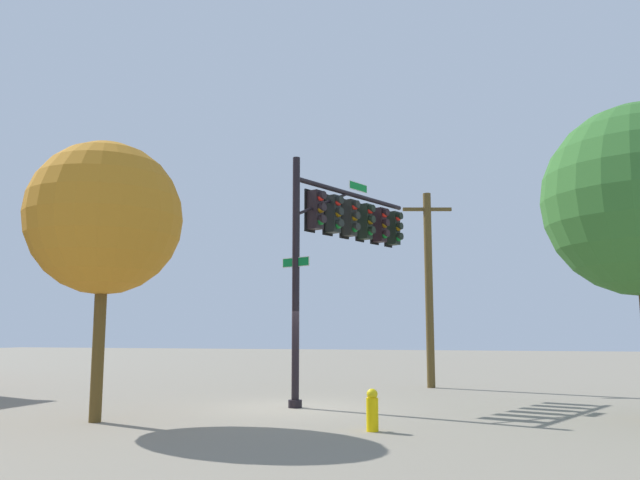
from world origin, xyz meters
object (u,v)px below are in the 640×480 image
(signal_pole_assembly, at_px, (347,229))
(utility_pole, at_px, (429,285))
(tree_near, at_px, (105,218))
(fire_hydrant, at_px, (372,410))

(signal_pole_assembly, bearing_deg, utility_pole, -19.29)
(signal_pole_assembly, xyz_separation_m, tree_near, (-6.00, 4.24, -0.50))
(signal_pole_assembly, xyz_separation_m, utility_pole, (5.15, -1.80, -1.35))
(utility_pole, relative_size, fire_hydrant, 8.52)
(utility_pole, bearing_deg, fire_hydrant, -179.75)
(fire_hydrant, bearing_deg, signal_pole_assembly, 18.14)
(fire_hydrant, height_order, tree_near, tree_near)
(utility_pole, xyz_separation_m, tree_near, (-11.15, 6.04, 0.85))
(signal_pole_assembly, height_order, fire_hydrant, signal_pole_assembly)
(fire_hydrant, bearing_deg, utility_pole, 0.25)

